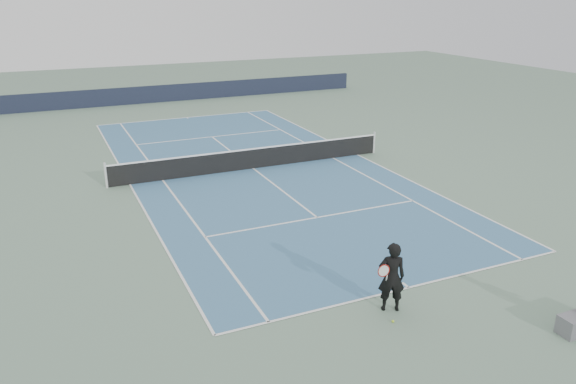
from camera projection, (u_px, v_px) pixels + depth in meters
name	position (u px, v px, depth m)	size (l,w,h in m)	color
ground	(253.00, 169.00, 25.44)	(80.00, 80.00, 0.00)	slate
court_surface	(253.00, 169.00, 25.44)	(10.97, 23.77, 0.01)	#3B688D
tennis_net	(253.00, 158.00, 25.27)	(12.90, 0.10, 1.07)	silver
windscreen_far	(165.00, 93.00, 40.59)	(30.00, 0.25, 1.20)	black
tennis_player	(392.00, 277.00, 13.91)	(0.87, 0.74, 1.85)	black
tennis_ball	(393.00, 321.00, 13.65)	(0.07, 0.07, 0.07)	#B9D92C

